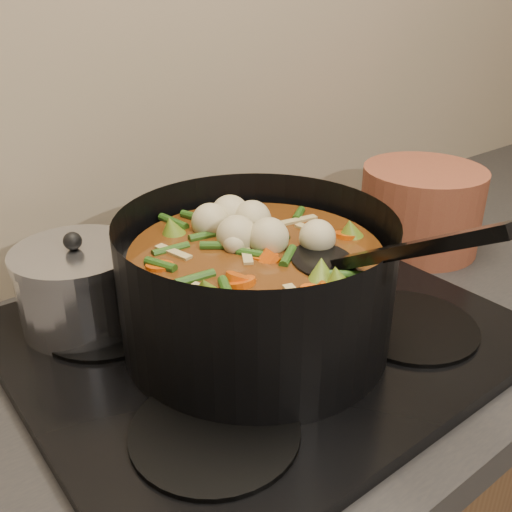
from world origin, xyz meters
TOP-DOWN VIEW (x-y plane):
  - stovetop at (0.00, 1.93)m, footprint 0.62×0.54m
  - stockpot at (-0.02, 1.91)m, footprint 0.41×0.50m
  - saucepan at (-0.18, 2.08)m, footprint 0.17×0.17m
  - terracotta_crock at (0.41, 1.98)m, footprint 0.27×0.27m

SIDE VIEW (x-z plane):
  - stovetop at x=0.00m, z-range 0.91..0.93m
  - terracotta_crock at x=0.41m, z-range 0.91..1.06m
  - saucepan at x=-0.18m, z-range 0.92..1.05m
  - stockpot at x=-0.02m, z-range 0.88..1.14m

